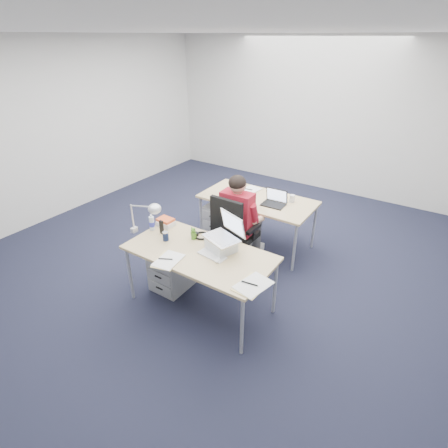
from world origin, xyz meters
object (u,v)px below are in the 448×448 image
object	(u,v)px
desk_lamp	(141,217)
wireless_keyboard	(212,255)
desk_far	(257,202)
bear_figurine	(193,233)
can_koozie	(166,236)
dark_laptop	(274,198)
desk_near	(200,255)
drawer_pedestal_near	(173,267)
silver_laptop	(221,234)
water_bottle	(152,222)
office_chair	(235,248)
sunglasses	(221,249)
book_stack	(166,222)
headphones	(202,235)
cordless_phone	(162,227)
seated_person	(242,220)
drawer_pedestal_far	(222,221)
far_cup	(292,198)
computer_mouse	(218,260)

from	to	relation	value
desk_lamp	wireless_keyboard	bearing A→B (deg)	19.38
desk_far	bear_figurine	world-z (taller)	bear_figurine
can_koozie	dark_laptop	distance (m)	1.61
desk_near	desk_far	distance (m)	1.56
bear_figurine	desk_far	bearing A→B (deg)	75.23
drawer_pedestal_near	silver_laptop	bearing A→B (deg)	4.56
water_bottle	bear_figurine	bearing A→B (deg)	10.72
office_chair	dark_laptop	distance (m)	0.86
silver_laptop	sunglasses	bearing A→B (deg)	-153.96
water_bottle	book_stack	xyz separation A→B (m)	(0.06, 0.17, -0.05)
book_stack	drawer_pedestal_near	bearing A→B (deg)	-36.06
can_koozie	water_bottle	distance (m)	0.31
desk_near	wireless_keyboard	size ratio (longest dim) A/B	5.10
wireless_keyboard	desk_near	bearing A→B (deg)	-170.58
headphones	cordless_phone	size ratio (longest dim) A/B	1.39
cordless_phone	desk_lamp	xyz separation A→B (m)	(-0.15, -0.15, 0.16)
seated_person	bear_figurine	world-z (taller)	seated_person
desk_near	drawer_pedestal_far	xyz separation A→B (m)	(-0.67, 1.44, -0.41)
desk_far	water_bottle	size ratio (longest dim) A/B	8.08
office_chair	can_koozie	size ratio (longest dim) A/B	9.99
can_koozie	water_bottle	world-z (taller)	water_bottle
seated_person	far_cup	world-z (taller)	seated_person
bear_figurine	sunglasses	world-z (taller)	bear_figurine
office_chair	book_stack	distance (m)	0.98
drawer_pedestal_far	computer_mouse	world-z (taller)	computer_mouse
water_bottle	cordless_phone	bearing A→B (deg)	-0.18
desk_near	office_chair	distance (m)	0.92
desk_far	seated_person	bearing A→B (deg)	-82.65
water_bottle	far_cup	bearing A→B (deg)	57.26
drawer_pedestal_far	desk_lamp	xyz separation A→B (m)	(-0.08, -1.52, 0.69)
water_bottle	dark_laptop	world-z (taller)	dark_laptop
cordless_phone	far_cup	world-z (taller)	cordless_phone
desk_near	sunglasses	xyz separation A→B (m)	(0.17, 0.16, 0.06)
headphones	dark_laptop	size ratio (longest dim) A/B	0.76
computer_mouse	bear_figurine	world-z (taller)	bear_figurine
silver_laptop	headphones	world-z (taller)	silver_laptop
cordless_phone	dark_laptop	distance (m)	1.58
drawer_pedestal_near	water_bottle	bearing A→B (deg)	-173.06
desk_near	seated_person	world-z (taller)	seated_person
computer_mouse	desk_lamp	size ratio (longest dim) A/B	0.19
far_cup	cordless_phone	bearing A→B (deg)	-118.81
cordless_phone	sunglasses	xyz separation A→B (m)	(0.77, 0.08, -0.07)
office_chair	far_cup	size ratio (longest dim) A/B	10.52
water_bottle	desk_lamp	xyz separation A→B (m)	(0.00, -0.15, 0.14)
drawer_pedestal_near	headphones	distance (m)	0.60
book_stack	bear_figurine	bearing A→B (deg)	-7.97
silver_laptop	cordless_phone	size ratio (longest dim) A/B	2.37
book_stack	far_cup	size ratio (longest dim) A/B	1.97
seated_person	desk_lamp	distance (m)	1.33
seated_person	far_cup	xyz separation A→B (m)	(0.38, 0.70, 0.13)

